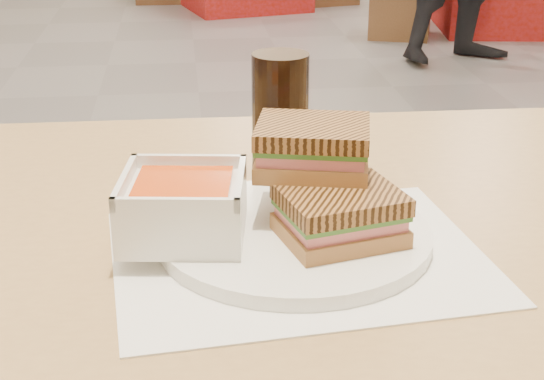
{
  "coord_description": "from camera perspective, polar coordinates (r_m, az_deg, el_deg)",
  "views": [
    {
      "loc": [
        -0.07,
        -2.73,
        1.13
      ],
      "look_at": [
        0.01,
        -2.0,
        0.82
      ],
      "focal_mm": 53.64,
      "sensor_mm": 36.0,
      "label": 1
    }
  ],
  "objects": [
    {
      "name": "panini_upper",
      "position": [
        0.85,
        2.88,
        3.02
      ],
      "size": [
        0.13,
        0.12,
        0.05
      ],
      "color": "#9D733C",
      "rests_on": "panini_lower"
    },
    {
      "name": "main_table",
      "position": [
        1.0,
        6.61,
        -7.04
      ],
      "size": [
        1.21,
        0.72,
        0.75
      ],
      "color": "#AA834E",
      "rests_on": "ground"
    },
    {
      "name": "tray_liner",
      "position": [
        0.82,
        1.89,
        -4.66
      ],
      "size": [
        0.4,
        0.32,
        0.0
      ],
      "color": "white",
      "rests_on": "main_table"
    },
    {
      "name": "plate",
      "position": [
        0.84,
        1.59,
        -3.21
      ],
      "size": [
        0.28,
        0.28,
        0.02
      ],
      "color": "white",
      "rests_on": "tray_liner"
    },
    {
      "name": "cola_glass",
      "position": [
        1.01,
        0.57,
        5.38
      ],
      "size": [
        0.07,
        0.07,
        0.15
      ],
      "color": "black",
      "rests_on": "main_table"
    },
    {
      "name": "soup_bowl",
      "position": [
        0.82,
        -6.23,
        -1.29
      ],
      "size": [
        0.14,
        0.14,
        0.06
      ],
      "color": "white",
      "rests_on": "plate"
    },
    {
      "name": "panini_lower",
      "position": [
        0.81,
        4.8,
        -1.74
      ],
      "size": [
        0.13,
        0.12,
        0.05
      ],
      "color": "#9D733C",
      "rests_on": "plate"
    },
    {
      "name": "bg_chair_1l",
      "position": [
        5.45,
        9.05,
        12.81
      ],
      "size": [
        0.48,
        0.48,
        0.43
      ],
      "color": "brown",
      "rests_on": "ground"
    }
  ]
}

